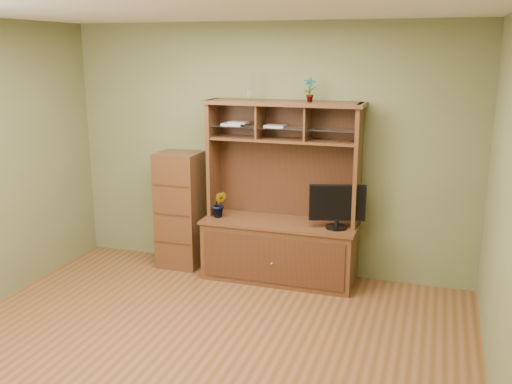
% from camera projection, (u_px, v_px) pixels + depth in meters
% --- Properties ---
extents(room, '(4.54, 4.04, 2.74)m').
position_uv_depth(room, '(191.00, 192.00, 4.34)').
color(room, brown).
rests_on(room, ground).
extents(media_hutch, '(1.66, 0.61, 1.90)m').
position_uv_depth(media_hutch, '(280.00, 232.00, 6.07)').
color(media_hutch, '#432313').
rests_on(media_hutch, room).
extents(monitor, '(0.56, 0.22, 0.45)m').
position_uv_depth(monitor, '(337.00, 206.00, 5.72)').
color(monitor, black).
rests_on(monitor, media_hutch).
extents(orchid_plant, '(0.18, 0.15, 0.29)m').
position_uv_depth(orchid_plant, '(219.00, 204.00, 6.12)').
color(orchid_plant, '#3A6221').
rests_on(orchid_plant, media_hutch).
extents(top_plant, '(0.13, 0.09, 0.24)m').
position_uv_depth(top_plant, '(309.00, 90.00, 5.70)').
color(top_plant, '#386523').
rests_on(top_plant, media_hutch).
extents(reed_diffuser, '(0.06, 0.06, 0.30)m').
position_uv_depth(reed_diffuser, '(249.00, 89.00, 5.89)').
color(reed_diffuser, silver).
rests_on(reed_diffuser, media_hutch).
extents(magazines, '(0.69, 0.17, 0.04)m').
position_uv_depth(magazines, '(248.00, 124.00, 5.98)').
color(magazines, '#AEAEB3').
rests_on(magazines, media_hutch).
extents(side_cabinet, '(0.47, 0.43, 1.31)m').
position_uv_depth(side_cabinet, '(180.00, 210.00, 6.43)').
color(side_cabinet, '#432313').
rests_on(side_cabinet, room).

